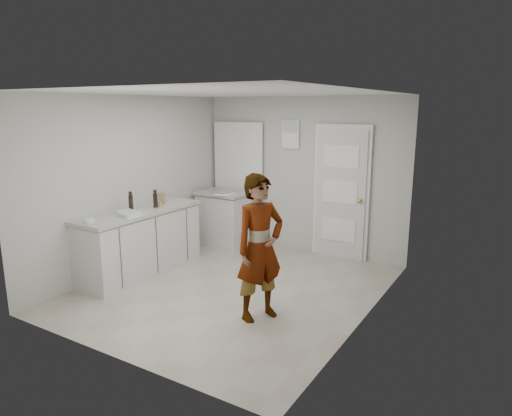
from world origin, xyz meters
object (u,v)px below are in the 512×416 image
Objects in this scene: person at (260,248)px; cake_mix_box at (162,198)px; spice_jar at (160,204)px; oil_cruet_b at (131,201)px; oil_cruet_a at (155,199)px; egg_bowl at (89,220)px; baking_dish at (128,214)px.

cake_mix_box is (-2.18, 0.83, 0.19)m from person.
spice_jar is (-2.06, 0.65, 0.14)m from person.
cake_mix_box is 0.63× the size of oil_cruet_b.
spice_jar is 0.11m from oil_cruet_a.
cake_mix_box is at bearing 89.76° from egg_bowl.
baking_dish is at bearing -84.76° from oil_cruet_a.
egg_bowl is (-0.01, -1.32, -0.06)m from cake_mix_box.
person is at bearing -29.30° from cake_mix_box.
spice_jar is at bearing 67.42° from oil_cruet_a.
spice_jar is 0.20× the size of baking_dish.
oil_cruet_b is (-0.05, -0.58, 0.04)m from cake_mix_box.
cake_mix_box is 1.40× the size of egg_bowl.
cake_mix_box is 0.48× the size of baking_dish.
spice_jar is at bearing 92.38° from baking_dish.
spice_jar is (0.12, -0.18, -0.05)m from cake_mix_box.
oil_cruet_b is at bearing 93.22° from egg_bowl.
oil_cruet_b is 0.76× the size of baking_dish.
person is 2.17m from spice_jar.
person is 5.98× the size of oil_cruet_b.
baking_dish is at bearing -87.62° from spice_jar.
cake_mix_box is at bearing 94.06° from person.
oil_cruet_a reaches higher than cake_mix_box.
egg_bowl is (-2.19, -0.49, 0.13)m from person.
person is 2.34m from cake_mix_box.
baking_dish is at bearing 73.15° from egg_bowl.
oil_cruet_b is (-0.14, -0.33, 0.01)m from oil_cruet_a.
baking_dish reaches higher than egg_bowl.
person is 13.31× the size of egg_bowl.
baking_dish is at bearing 114.39° from person.
cake_mix_box is 0.83m from baking_dish.
cake_mix_box is 0.66× the size of oil_cruet_a.
oil_cruet_a is at bearing 99.25° from person.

